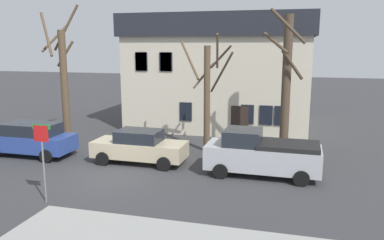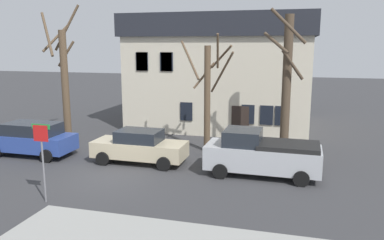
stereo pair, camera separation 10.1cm
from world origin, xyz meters
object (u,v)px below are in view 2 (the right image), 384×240
Objects in this scene: car_blue_wagon at (32,138)px; street_sign_pole at (42,148)px; tree_bare_mid at (208,92)px; car_beige_sedan at (140,146)px; tree_bare_near at (64,79)px; pickup_truck_silver at (261,154)px; building_main at (224,71)px; bicycle_leaning at (49,134)px; tree_bare_far at (286,83)px.

street_sign_pole is at bearing -49.16° from car_blue_wagon.
tree_bare_mid reaches higher than car_beige_sedan.
pickup_truck_silver is (12.33, -3.60, -2.84)m from tree_bare_near.
street_sign_pole is (-3.71, -16.49, -1.90)m from building_main.
tree_bare_mid reaches higher than pickup_truck_silver.
pickup_truck_silver is at bearing -70.89° from building_main.
bicycle_leaning is (-1.24, 3.16, -0.56)m from car_blue_wagon.
car_beige_sedan is (6.24, -3.29, -3.00)m from tree_bare_near.
building_main is at bearing 42.08° from tree_bare_near.
pickup_truck_silver reaches higher than car_beige_sedan.
tree_bare_far is at bearing 15.48° from car_blue_wagon.
building_main is at bearing 77.34° from street_sign_pole.
tree_bare_mid is 10.58m from bicycle_leaning.
car_beige_sedan is at bearing -132.51° from tree_bare_mid.
tree_bare_near is 13.19m from tree_bare_far.
tree_bare_mid is 9.73m from street_sign_pole.
building_main is 12.25m from pickup_truck_silver.
street_sign_pole is at bearing -105.11° from car_beige_sedan.
tree_bare_near is 9.07m from tree_bare_mid.
tree_bare_far is at bearing 46.62° from street_sign_pole.
bicycle_leaning is (-10.16, -0.15, -2.94)m from tree_bare_mid.
car_blue_wagon is at bearing -159.61° from tree_bare_mid.
tree_bare_near is at bearing 118.11° from street_sign_pole.
street_sign_pole reaches higher than car_blue_wagon.
pickup_truck_silver is at bearing -13.47° from bicycle_leaning.
tree_bare_near is at bearing 152.25° from car_beige_sedan.
tree_bare_mid is at bearing 0.86° from bicycle_leaning.
pickup_truck_silver is at bearing -103.14° from tree_bare_far.
tree_bare_mid is 3.84× the size of bicycle_leaning.
street_sign_pole is at bearing -116.52° from tree_bare_mid.
street_sign_pole is at bearing -102.66° from building_main.
car_beige_sedan reaches higher than bicycle_leaning.
building_main is at bearing 53.33° from car_blue_wagon.
tree_bare_near is 7.66m from car_beige_sedan.
bicycle_leaning is (-7.36, 2.91, -0.48)m from car_beige_sedan.
tree_bare_near reaches higher than bicycle_leaning.
tree_bare_mid is (9.05, -0.22, -0.53)m from tree_bare_near.
car_beige_sedan is 1.56× the size of street_sign_pole.
tree_bare_mid is 9.81m from car_blue_wagon.
car_beige_sedan is at bearing 2.38° from car_blue_wagon.
pickup_truck_silver is (3.89, -11.22, -2.99)m from building_main.
tree_bare_far is (4.75, -7.55, -0.08)m from building_main.
building_main is 11.57m from car_beige_sedan.
car_blue_wagon is (-13.06, -3.62, -2.99)m from tree_bare_far.
building_main is 2.48× the size of pickup_truck_silver.
car_blue_wagon is 6.12m from car_beige_sedan.
tree_bare_far is 1.67× the size of car_blue_wagon.
tree_bare_mid is at bearing 20.39° from car_blue_wagon.
tree_bare_near reaches higher than pickup_truck_silver.
building_main is 4.24× the size of street_sign_pole.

